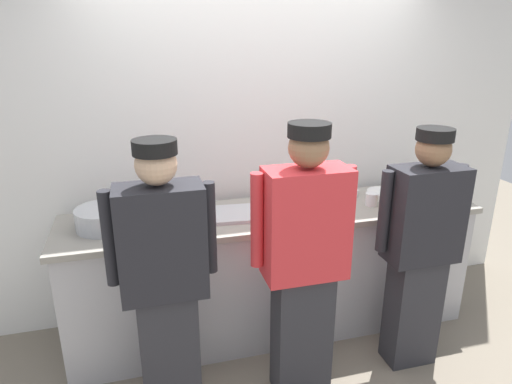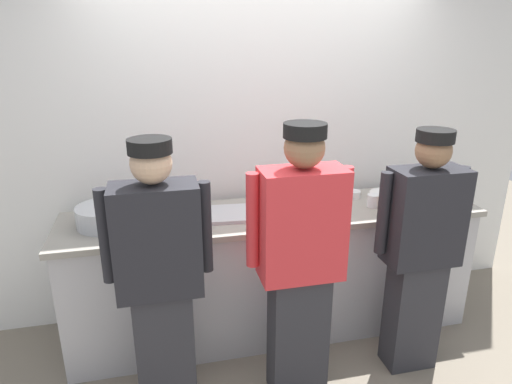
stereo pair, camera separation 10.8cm
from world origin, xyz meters
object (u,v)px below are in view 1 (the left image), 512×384
sheet_tray (240,214)px  ramekin_orange_sauce (427,195)px  plate_stack_front (383,194)px  squeeze_bottle_primary (392,196)px  ramekin_yellow_sauce (351,192)px  chefs_knife (159,219)px  ramekin_green_sauce (413,189)px  chef_center (304,259)px  plate_stack_rear (304,211)px  chef_near_left (164,278)px  deli_cup (372,199)px  mixing_bowl_steel (105,218)px  chef_far_right (421,246)px

sheet_tray → ramekin_orange_sauce: size_ratio=4.73×
plate_stack_front → squeeze_bottle_primary: (-0.07, -0.23, 0.07)m
ramekin_yellow_sauce → chefs_knife: 1.45m
squeeze_bottle_primary → ramekin_green_sauce: 0.46m
chef_center → plate_stack_front: (0.91, 0.72, 0.06)m
chef_center → chefs_knife: size_ratio=6.09×
plate_stack_rear → chef_near_left: bearing=-154.1°
chefs_knife → chef_center: bearing=-43.2°
squeeze_bottle_primary → ramekin_green_sauce: (0.36, 0.27, -0.07)m
deli_cup → mixing_bowl_steel: bearing=177.4°
chef_center → ramekin_orange_sauce: 1.37m
mixing_bowl_steel → chefs_knife: mixing_bowl_steel is taller
ramekin_green_sauce → chefs_knife: ramekin_green_sauce is taller
chef_far_right → ramekin_yellow_sauce: chef_far_right is taller
chef_near_left → ramekin_yellow_sauce: size_ratio=15.04×
plate_stack_front → ramekin_orange_sauce: bearing=-18.5°
mixing_bowl_steel → sheet_tray: size_ratio=0.79×
chef_far_right → plate_stack_front: bearing=80.6°
mixing_bowl_steel → sheet_tray: mixing_bowl_steel is taller
mixing_bowl_steel → ramekin_green_sauce: 2.29m
ramekin_orange_sauce → ramekin_green_sauce: same height
ramekin_orange_sauce → sheet_tray: bearing=178.7°
chef_center → squeeze_bottle_primary: (0.84, 0.49, 0.13)m
plate_stack_rear → squeeze_bottle_primary: squeeze_bottle_primary is taller
plate_stack_front → ramekin_green_sauce: plate_stack_front is taller
chef_near_left → chef_center: size_ratio=0.97×
mixing_bowl_steel → ramekin_yellow_sauce: (1.78, 0.14, -0.04)m
chef_near_left → squeeze_bottle_primary: 1.68m
sheet_tray → chef_center: bearing=-71.1°
plate_stack_front → plate_stack_rear: size_ratio=1.06×
ramekin_orange_sauce → deli_cup: size_ratio=1.07×
plate_stack_front → mixing_bowl_steel: (-2.00, -0.05, 0.04)m
plate_stack_rear → sheet_tray: plate_stack_rear is taller
chef_far_right → mixing_bowl_steel: 2.00m
chefs_knife → ramekin_yellow_sauce: bearing=3.9°
plate_stack_front → chef_far_right: bearing=-99.4°
plate_stack_front → ramekin_orange_sauce: 0.32m
mixing_bowl_steel → deli_cup: mixing_bowl_steel is taller
chef_near_left → plate_stack_front: (1.69, 0.66, 0.09)m
mixing_bowl_steel → chefs_knife: bearing=7.1°
plate_stack_rear → deli_cup: 0.55m
sheet_tray → deli_cup: bearing=-3.6°
ramekin_orange_sauce → chef_center: bearing=-153.2°
chef_far_right → ramekin_orange_sauce: (0.41, 0.55, 0.11)m
chef_near_left → chef_far_right: 1.58m
mixing_bowl_steel → squeeze_bottle_primary: squeeze_bottle_primary is taller
plate_stack_rear → ramekin_yellow_sauce: plate_stack_rear is taller
ramekin_orange_sauce → chefs_knife: ramekin_orange_sauce is taller
sheet_tray → chefs_knife: 0.54m
chef_near_left → plate_stack_rear: chef_near_left is taller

